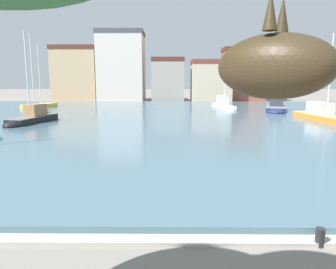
% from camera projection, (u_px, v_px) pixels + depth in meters
% --- Properties ---
extents(harbor_water, '(84.87, 51.59, 0.32)m').
position_uv_depth(harbor_water, '(154.00, 119.00, 34.20)').
color(harbor_water, '#476675').
rests_on(harbor_water, ground).
extents(quay_edge_coping, '(84.87, 0.50, 0.12)m').
position_uv_depth(quay_edge_coping, '(102.00, 240.00, 8.55)').
color(quay_edge_coping, '#ADA89E').
rests_on(quay_edge_coping, ground).
extents(sailboat_black, '(2.90, 6.87, 8.58)m').
position_uv_depth(sailboat_black, '(30.00, 119.00, 29.65)').
color(sailboat_black, black).
rests_on(sailboat_black, ground).
extents(sailboat_grey, '(3.22, 6.87, 9.24)m').
position_uv_depth(sailboat_grey, '(35.00, 114.00, 36.24)').
color(sailboat_grey, '#939399').
rests_on(sailboat_grey, ground).
extents(sailboat_navy, '(4.54, 8.33, 6.64)m').
position_uv_depth(sailboat_navy, '(276.00, 108.00, 41.35)').
color(sailboat_navy, navy).
rests_on(sailboat_navy, ground).
extents(sailboat_yellow, '(3.88, 6.34, 9.15)m').
position_uv_depth(sailboat_yellow, '(42.00, 106.00, 46.75)').
color(sailboat_yellow, gold).
rests_on(sailboat_yellow, ground).
extents(sailboat_orange, '(3.20, 9.27, 8.57)m').
position_uv_depth(sailboat_orange, '(326.00, 117.00, 31.25)').
color(sailboat_orange, orange).
rests_on(sailboat_orange, ground).
extents(sailboat_white, '(2.34, 9.13, 7.48)m').
position_uv_depth(sailboat_white, '(224.00, 106.00, 45.57)').
color(sailboat_white, white).
rests_on(sailboat_white, ground).
extents(mooring_bollard, '(0.24, 0.24, 0.50)m').
position_uv_depth(mooring_bollard, '(320.00, 237.00, 8.31)').
color(mooring_bollard, '#232326').
rests_on(mooring_bollard, ground).
extents(townhouse_tall_gabled, '(8.85, 7.64, 10.82)m').
position_uv_depth(townhouse_tall_gabled, '(77.00, 74.00, 64.71)').
color(townhouse_tall_gabled, tan).
rests_on(townhouse_tall_gabled, ground).
extents(townhouse_narrow_midrow, '(9.03, 8.01, 13.70)m').
position_uv_depth(townhouse_narrow_midrow, '(122.00, 67.00, 64.06)').
color(townhouse_narrow_midrow, beige).
rests_on(townhouse_narrow_midrow, ground).
extents(townhouse_end_terrace, '(6.27, 5.15, 8.47)m').
position_uv_depth(townhouse_end_terrace, '(168.00, 80.00, 62.14)').
color(townhouse_end_terrace, gray).
rests_on(townhouse_end_terrace, ground).
extents(townhouse_corner_house, '(7.47, 6.82, 7.96)m').
position_uv_depth(townhouse_corner_house, '(211.00, 81.00, 61.53)').
color(townhouse_corner_house, '#C6B293').
rests_on(townhouse_corner_house, ground).
extents(townhouse_wide_warehouse, '(8.23, 5.55, 10.43)m').
position_uv_depth(townhouse_wide_warehouse, '(243.00, 75.00, 63.15)').
color(townhouse_wide_warehouse, '#8E5142').
rests_on(townhouse_wide_warehouse, ground).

